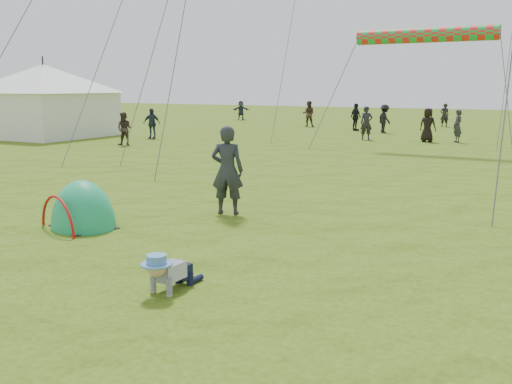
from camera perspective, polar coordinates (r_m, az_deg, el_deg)
The scene contains 16 objects.
ground at distance 8.26m, azimuth -17.35°, elevation -9.83°, with size 140.00×140.00×0.00m, color #305A0A.
crawling_toddler at distance 8.03m, azimuth -8.84°, elevation -7.79°, with size 0.54×0.78×0.60m, color black, non-canonical shape.
popup_tent at distance 12.05m, azimuth -16.83°, elevation -3.39°, with size 1.48×1.22×1.92m, color #1BA480.
standing_adult at distance 12.59m, azimuth -2.89°, elevation 2.19°, with size 0.72×0.47×1.96m, color #282A30.
event_marquee at distance 34.48m, azimuth -20.34°, elevation 8.79°, with size 6.26×6.26×4.30m, color white, non-canonical shape.
crowd_person_0 at distance 42.27m, azimuth 18.33°, elevation 7.30°, with size 0.60×0.39×1.64m, color black.
crowd_person_1 at distance 28.16m, azimuth -13.01°, elevation 6.17°, with size 0.77×0.60×1.59m, color #3E2F2C.
crowd_person_3 at distance 35.84m, azimuth 12.73°, elevation 7.16°, with size 1.11×0.64×1.72m, color black.
crowd_person_4 at distance 30.51m, azimuth 16.79°, elevation 6.43°, with size 0.84×0.55×1.73m, color black.
crowd_person_5 at distance 48.75m, azimuth -1.51°, elevation 8.17°, with size 1.49×0.48×1.61m, color #2B3649.
crowd_person_6 at distance 30.66m, azimuth 19.51°, elevation 6.23°, with size 0.60×0.40×1.66m, color #2C2D35.
crowd_person_7 at distance 40.68m, azimuth 5.28°, elevation 7.79°, with size 0.87×0.68×1.80m, color #423028.
crowd_person_8 at distance 31.68m, azimuth -10.39°, elevation 6.76°, with size 0.96×0.40×1.64m, color #293446.
crowd_person_12 at distance 30.98m, azimuth 10.98°, elevation 6.78°, with size 0.65×0.42×1.77m, color #232326.
crowd_person_14 at distance 37.36m, azimuth 9.95°, elevation 7.40°, with size 1.02×0.42×1.74m, color black.
rainbow_tube_kite at distance 26.49m, azimuth 16.57°, elevation 14.80°, with size 0.64×0.64×6.00m, color red.
Camera 1 is at (5.72, -5.25, 2.80)m, focal length 40.00 mm.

